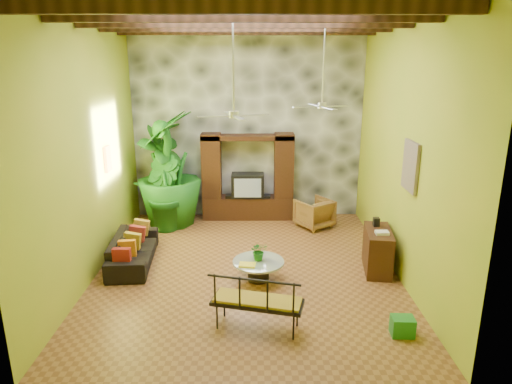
{
  "coord_description": "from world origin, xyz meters",
  "views": [
    {
      "loc": [
        0.13,
        -8.53,
        4.16
      ],
      "look_at": [
        0.2,
        0.2,
        1.59
      ],
      "focal_mm": 32.0,
      "sensor_mm": 36.0,
      "label": 1
    }
  ],
  "objects_px": {
    "ceiling_fan_back": "(322,96)",
    "tall_plant_b": "(163,193)",
    "ceiling_fan_front": "(234,103)",
    "sofa": "(133,250)",
    "coffee_table": "(258,268)",
    "green_bin": "(402,326)",
    "iron_bench": "(257,300)",
    "tall_plant_a": "(163,176)",
    "tall_plant_c": "(168,169)",
    "entertainment_center": "(248,183)",
    "wicker_armchair": "(314,213)",
    "side_console": "(378,250)"
  },
  "relations": [
    {
      "from": "entertainment_center",
      "to": "tall_plant_b",
      "type": "bearing_deg",
      "value": -159.38
    },
    {
      "from": "tall_plant_b",
      "to": "ceiling_fan_front",
      "type": "bearing_deg",
      "value": -55.28
    },
    {
      "from": "sofa",
      "to": "tall_plant_a",
      "type": "xyz_separation_m",
      "value": [
        0.21,
        2.47,
        0.97
      ]
    },
    {
      "from": "tall_plant_a",
      "to": "tall_plant_c",
      "type": "relative_size",
      "value": 0.87
    },
    {
      "from": "coffee_table",
      "to": "tall_plant_a",
      "type": "bearing_deg",
      "value": 126.38
    },
    {
      "from": "tall_plant_b",
      "to": "green_bin",
      "type": "distance_m",
      "value": 6.58
    },
    {
      "from": "tall_plant_b",
      "to": "iron_bench",
      "type": "relative_size",
      "value": 1.23
    },
    {
      "from": "green_bin",
      "to": "ceiling_fan_front",
      "type": "bearing_deg",
      "value": 143.84
    },
    {
      "from": "ceiling_fan_front",
      "to": "ceiling_fan_back",
      "type": "relative_size",
      "value": 1.0
    },
    {
      "from": "coffee_table",
      "to": "green_bin",
      "type": "relative_size",
      "value": 2.86
    },
    {
      "from": "entertainment_center",
      "to": "tall_plant_b",
      "type": "relative_size",
      "value": 1.29
    },
    {
      "from": "wicker_armchair",
      "to": "tall_plant_c",
      "type": "height_order",
      "value": "tall_plant_c"
    },
    {
      "from": "entertainment_center",
      "to": "side_console",
      "type": "height_order",
      "value": "entertainment_center"
    },
    {
      "from": "tall_plant_b",
      "to": "iron_bench",
      "type": "distance_m",
      "value": 5.1
    },
    {
      "from": "green_bin",
      "to": "wicker_armchair",
      "type": "bearing_deg",
      "value": 98.97
    },
    {
      "from": "tall_plant_c",
      "to": "tall_plant_b",
      "type": "bearing_deg",
      "value": -104.71
    },
    {
      "from": "tall_plant_a",
      "to": "coffee_table",
      "type": "distance_m",
      "value": 4.19
    },
    {
      "from": "ceiling_fan_back",
      "to": "coffee_table",
      "type": "bearing_deg",
      "value": -129.19
    },
    {
      "from": "tall_plant_b",
      "to": "iron_bench",
      "type": "height_order",
      "value": "tall_plant_b"
    },
    {
      "from": "wicker_armchair",
      "to": "entertainment_center",
      "type": "bearing_deg",
      "value": -55.68
    },
    {
      "from": "coffee_table",
      "to": "side_console",
      "type": "relative_size",
      "value": 0.93
    },
    {
      "from": "ceiling_fan_back",
      "to": "tall_plant_b",
      "type": "xyz_separation_m",
      "value": [
        -3.7,
        1.15,
        -2.47
      ]
    },
    {
      "from": "iron_bench",
      "to": "green_bin",
      "type": "height_order",
      "value": "iron_bench"
    },
    {
      "from": "coffee_table",
      "to": "tall_plant_b",
      "type": "bearing_deg",
      "value": 129.69
    },
    {
      "from": "entertainment_center",
      "to": "sofa",
      "type": "distance_m",
      "value": 3.75
    },
    {
      "from": "ceiling_fan_front",
      "to": "sofa",
      "type": "relative_size",
      "value": 0.91
    },
    {
      "from": "ceiling_fan_back",
      "to": "tall_plant_a",
      "type": "xyz_separation_m",
      "value": [
        -3.77,
        1.6,
        -2.13
      ]
    },
    {
      "from": "ceiling_fan_back",
      "to": "tall_plant_b",
      "type": "relative_size",
      "value": 1.0
    },
    {
      "from": "wicker_armchair",
      "to": "coffee_table",
      "type": "height_order",
      "value": "wicker_armchair"
    },
    {
      "from": "tall_plant_b",
      "to": "tall_plant_c",
      "type": "height_order",
      "value": "tall_plant_c"
    },
    {
      "from": "ceiling_fan_back",
      "to": "iron_bench",
      "type": "relative_size",
      "value": 1.23
    },
    {
      "from": "tall_plant_b",
      "to": "coffee_table",
      "type": "height_order",
      "value": "tall_plant_b"
    },
    {
      "from": "wicker_armchair",
      "to": "iron_bench",
      "type": "relative_size",
      "value": 0.53
    },
    {
      "from": "tall_plant_b",
      "to": "side_console",
      "type": "xyz_separation_m",
      "value": [
        4.75,
        -2.41,
        -0.5
      ]
    },
    {
      "from": "ceiling_fan_front",
      "to": "wicker_armchair",
      "type": "xyz_separation_m",
      "value": [
        1.9,
        2.85,
        -3.03
      ]
    },
    {
      "from": "ceiling_fan_front",
      "to": "sofa",
      "type": "distance_m",
      "value": 3.87
    },
    {
      "from": "sofa",
      "to": "tall_plant_b",
      "type": "relative_size",
      "value": 1.09
    },
    {
      "from": "coffee_table",
      "to": "green_bin",
      "type": "bearing_deg",
      "value": -40.1
    },
    {
      "from": "green_bin",
      "to": "side_console",
      "type": "bearing_deg",
      "value": 85.14
    },
    {
      "from": "ceiling_fan_front",
      "to": "ceiling_fan_back",
      "type": "height_order",
      "value": "same"
    },
    {
      "from": "ceiling_fan_back",
      "to": "sofa",
      "type": "height_order",
      "value": "ceiling_fan_back"
    },
    {
      "from": "wicker_armchair",
      "to": "side_console",
      "type": "relative_size",
      "value": 0.75
    },
    {
      "from": "ceiling_fan_front",
      "to": "tall_plant_c",
      "type": "relative_size",
      "value": 0.63
    },
    {
      "from": "entertainment_center",
      "to": "tall_plant_a",
      "type": "xyz_separation_m",
      "value": [
        -2.17,
        -0.34,
        0.31
      ]
    },
    {
      "from": "sofa",
      "to": "tall_plant_a",
      "type": "height_order",
      "value": "tall_plant_a"
    },
    {
      "from": "tall_plant_b",
      "to": "coffee_table",
      "type": "distance_m",
      "value": 3.72
    },
    {
      "from": "tall_plant_c",
      "to": "side_console",
      "type": "distance_m",
      "value": 5.52
    },
    {
      "from": "ceiling_fan_back",
      "to": "coffee_table",
      "type": "distance_m",
      "value": 3.81
    },
    {
      "from": "ceiling_fan_front",
      "to": "ceiling_fan_back",
      "type": "bearing_deg",
      "value": 41.63
    },
    {
      "from": "sofa",
      "to": "tall_plant_a",
      "type": "relative_size",
      "value": 0.8
    }
  ]
}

